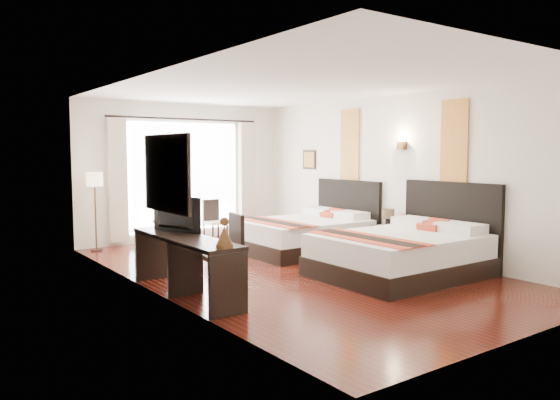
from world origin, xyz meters
TOP-DOWN VIEW (x-y plane):
  - floor at (0.00, 0.00)m, footprint 4.50×7.50m
  - ceiling at (0.00, 0.00)m, footprint 4.50×7.50m
  - wall_headboard at (2.25, 0.00)m, footprint 0.01×7.50m
  - wall_desk at (-2.25, 0.00)m, footprint 0.01×7.50m
  - wall_window at (0.00, 3.75)m, footprint 4.50×0.01m
  - wall_entry at (0.00, -3.75)m, footprint 4.50×0.01m
  - window_glass at (0.00, 3.73)m, footprint 2.40×0.02m
  - sheer_curtain at (0.00, 3.67)m, footprint 2.30×0.02m
  - drape_left at (-1.45, 3.63)m, footprint 0.35×0.14m
  - drape_right at (1.45, 3.63)m, footprint 0.35×0.14m
  - art_panel_near at (2.23, -1.21)m, footprint 0.03×0.50m
  - art_panel_far at (2.23, 1.16)m, footprint 0.03×0.50m
  - wall_sconce at (2.19, -0.17)m, footprint 0.10×0.14m
  - mirror_frame at (-2.22, -0.38)m, footprint 0.04×1.25m
  - mirror_glass at (-2.19, -0.38)m, footprint 0.01×1.12m
  - bed_near at (1.12, -1.21)m, footprint 2.38×1.85m
  - bed_far at (1.18, 1.16)m, footprint 2.25×1.76m
  - nightstand at (1.97, -0.17)m, footprint 0.46×0.57m
  - table_lamp at (1.96, -0.10)m, footprint 0.21×0.21m
  - vase at (1.99, -0.37)m, footprint 0.18×0.18m
  - console_desk at (-1.99, -0.38)m, footprint 0.50×2.20m
  - television at (-1.97, 0.03)m, footprint 0.39×0.81m
  - bronze_figurine at (-1.99, -1.38)m, footprint 0.26×0.26m
  - desk_chair at (-1.52, -0.52)m, footprint 0.55×0.55m
  - floor_lamp at (-1.93, 3.45)m, footprint 0.29×0.29m
  - side_table at (-0.81, 2.90)m, footprint 0.48×0.48m
  - fruit_bowl at (-0.84, 2.91)m, footprint 0.26×0.26m
  - window_chair at (0.32, 3.03)m, footprint 0.42×0.42m
  - jute_rug at (-0.35, 2.62)m, footprint 1.36×1.07m

SIDE VIEW (x-z plane):
  - floor at x=0.00m, z-range -0.01..0.00m
  - jute_rug at x=-0.35m, z-range 0.00..0.01m
  - window_chair at x=0.32m, z-range -0.17..0.69m
  - nightstand at x=1.97m, z-range 0.00..0.55m
  - side_table at x=-0.81m, z-range 0.00..0.55m
  - desk_chair at x=-1.52m, z-range -0.20..0.82m
  - bed_far at x=1.18m, z-range -0.31..0.96m
  - bed_near at x=1.12m, z-range -0.33..1.02m
  - console_desk at x=-1.99m, z-range 0.00..0.76m
  - vase at x=1.99m, z-range 0.50..0.65m
  - fruit_bowl at x=-0.84m, z-range 0.55..0.60m
  - table_lamp at x=1.96m, z-range 0.56..0.90m
  - bronze_figurine at x=-1.99m, z-range 0.75..1.05m
  - television at x=-1.97m, z-range 0.75..1.23m
  - floor_lamp at x=-1.93m, z-range 0.49..1.94m
  - drape_left at x=-1.45m, z-range 0.10..2.46m
  - drape_right at x=1.45m, z-range 0.10..2.46m
  - sheer_curtain at x=0.00m, z-range 0.25..2.35m
  - window_glass at x=0.00m, z-range 0.20..2.40m
  - wall_headboard at x=2.25m, z-range 0.00..2.80m
  - wall_desk at x=-2.25m, z-range 0.00..2.80m
  - wall_window at x=0.00m, z-range 0.00..2.80m
  - wall_entry at x=0.00m, z-range 0.00..2.80m
  - mirror_frame at x=-2.22m, z-range 1.08..2.02m
  - mirror_glass at x=-2.19m, z-range 1.14..1.96m
  - wall_sconce at x=2.19m, z-range 1.85..1.99m
  - art_panel_near at x=2.23m, z-range 1.27..2.62m
  - art_panel_far at x=2.23m, z-range 1.27..2.62m
  - ceiling at x=0.00m, z-range 2.78..2.80m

